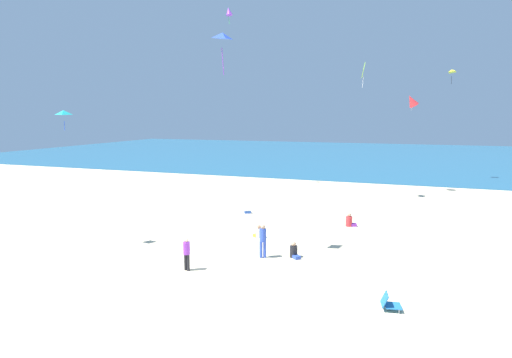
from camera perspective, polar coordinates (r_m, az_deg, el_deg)
ground_plane at (r=26.33m, az=3.49°, el=-5.68°), size 120.00×120.00×0.00m
ocean_water at (r=72.03m, az=13.97°, el=3.19°), size 120.00×60.00×0.05m
beach_chair_mid_beach at (r=15.46m, az=17.52°, el=-15.64°), size 0.74×0.67×0.56m
cooler_box at (r=28.33m, az=-1.13°, el=-4.41°), size 0.54×0.49×0.22m
person_0 at (r=19.50m, az=0.93°, el=-8.05°), size 0.42×0.42×1.56m
person_1 at (r=25.63m, az=12.53°, el=-5.59°), size 0.70×0.51×0.80m
person_2 at (r=22.73m, az=0.37°, el=-7.30°), size 0.63×0.56×0.71m
person_3 at (r=18.21m, az=-9.34°, el=-9.64°), size 0.35×0.35×1.42m
person_4 at (r=19.79m, az=5.15°, el=-9.74°), size 0.64×0.63×0.74m
kite_purple at (r=40.07m, az=-3.70°, el=21.65°), size 0.87×0.80×1.51m
kite_lime at (r=33.48m, az=14.29°, el=13.99°), size 0.24×1.17×1.85m
kite_blue at (r=19.32m, az=-4.52°, el=18.70°), size 0.89×0.89×1.83m
kite_teal at (r=22.18m, az=-24.53°, el=8.16°), size 0.73×0.64×0.96m
kite_red at (r=37.76m, az=20.27°, el=9.89°), size 1.37×1.21×1.39m
kite_yellow at (r=46.75m, az=24.90°, el=13.09°), size 0.97×0.96×1.50m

